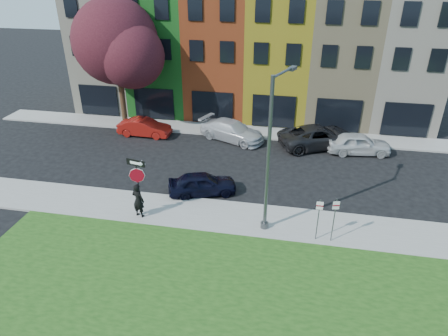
% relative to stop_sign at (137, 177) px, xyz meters
% --- Properties ---
extents(ground, '(120.00, 120.00, 0.00)m').
position_rel_stop_sign_xyz_m(ground, '(5.86, -2.24, -2.46)').
color(ground, black).
rests_on(ground, ground).
extents(sidewalk_near, '(40.00, 3.00, 0.12)m').
position_rel_stop_sign_xyz_m(sidewalk_near, '(7.86, 0.76, -2.40)').
color(sidewalk_near, gray).
rests_on(sidewalk_near, ground).
extents(sidewalk_far, '(40.00, 2.40, 0.12)m').
position_rel_stop_sign_xyz_m(sidewalk_far, '(2.86, 12.76, -2.40)').
color(sidewalk_far, gray).
rests_on(sidewalk_far, ground).
extents(rowhouse_block, '(30.00, 10.12, 10.00)m').
position_rel_stop_sign_xyz_m(rowhouse_block, '(3.36, 18.94, 2.53)').
color(rowhouse_block, '#BFB79E').
rests_on(rowhouse_block, ground).
extents(stop_sign, '(1.04, 0.25, 3.30)m').
position_rel_stop_sign_xyz_m(stop_sign, '(0.00, 0.00, 0.00)').
color(stop_sign, black).
rests_on(stop_sign, sidewalk_near).
extents(man, '(0.94, 0.82, 1.92)m').
position_rel_stop_sign_xyz_m(man, '(-0.05, -0.09, -1.38)').
color(man, black).
rests_on(man, sidewalk_near).
extents(sedan_near, '(4.14, 4.97, 1.34)m').
position_rel_stop_sign_xyz_m(sedan_near, '(2.65, 2.94, -1.79)').
color(sedan_near, black).
rests_on(sedan_near, ground).
extents(parked_car_red, '(1.65, 4.18, 1.35)m').
position_rel_stop_sign_xyz_m(parked_car_red, '(-3.83, 10.61, -1.79)').
color(parked_car_red, maroon).
rests_on(parked_car_red, ground).
extents(parked_car_silver, '(5.70, 6.60, 1.49)m').
position_rel_stop_sign_xyz_m(parked_car_silver, '(3.00, 11.09, -1.72)').
color(parked_car_silver, '#B6B6BB').
rests_on(parked_car_silver, ground).
extents(parked_car_dark, '(7.03, 7.80, 1.61)m').
position_rel_stop_sign_xyz_m(parked_car_dark, '(9.40, 11.03, -1.66)').
color(parked_car_dark, black).
rests_on(parked_car_dark, ground).
extents(parked_car_white, '(2.78, 4.78, 1.49)m').
position_rel_stop_sign_xyz_m(parked_car_white, '(12.19, 10.43, -1.72)').
color(parked_car_white, silver).
rests_on(parked_car_white, ground).
extents(street_lamp, '(1.16, 2.47, 7.83)m').
position_rel_stop_sign_xyz_m(street_lamp, '(6.66, 0.32, 1.61)').
color(street_lamp, '#4C4E51').
rests_on(street_lamp, sidewalk_near).
extents(parking_sign_a, '(0.32, 0.09, 2.25)m').
position_rel_stop_sign_xyz_m(parking_sign_a, '(9.14, -0.35, -0.94)').
color(parking_sign_a, '#4C4E51').
rests_on(parking_sign_a, sidewalk_near).
extents(parking_sign_b, '(0.32, 0.12, 2.38)m').
position_rel_stop_sign_xyz_m(parking_sign_b, '(9.87, -0.35, -0.87)').
color(parking_sign_b, '#4C4E51').
rests_on(parking_sign_b, sidewalk_near).
extents(tree_purple, '(7.79, 6.81, 9.86)m').
position_rel_stop_sign_xyz_m(tree_purple, '(-6.18, 12.61, 4.11)').
color(tree_purple, black).
rests_on(tree_purple, sidewalk_far).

